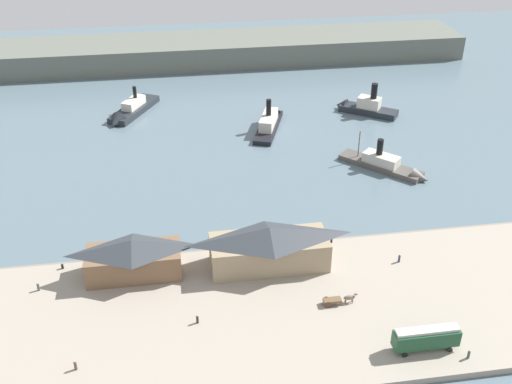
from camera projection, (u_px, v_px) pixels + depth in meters
ground_plane at (253, 240)px, 119.84m from camera, size 320.00×320.00×0.00m
quay_promenade at (272, 312)px, 100.87m from camera, size 110.00×36.00×1.20m
seawall_edge at (256, 248)px, 116.53m from camera, size 110.00×0.80×1.00m
ferry_shed_west_terminal at (133, 257)px, 106.81m from camera, size 17.00×7.67×7.35m
ferry_shed_central_terminal at (269, 246)px, 108.77m from camera, size 21.73×8.46×8.27m
street_tram at (426, 337)px, 91.60m from camera, size 10.25×2.52×4.14m
horse_cart at (339, 299)px, 101.30m from camera, size 5.90×1.46×1.87m
pedestrian_walking_east at (38, 287)px, 104.34m from camera, size 0.41×0.41×1.66m
pedestrian_standing_center at (197, 319)px, 97.42m from camera, size 0.40×0.40×1.62m
pedestrian_near_west_shed at (469, 355)px, 90.85m from camera, size 0.40×0.40×1.63m
pedestrian_walking_west at (399, 258)px, 111.28m from camera, size 0.41×0.41×1.67m
pedestrian_at_waters_edge at (75, 366)px, 88.91m from camera, size 0.43×0.43×1.73m
mooring_post_east at (62, 266)px, 109.74m from camera, size 0.44×0.44×0.90m
mooring_post_center_west at (331, 240)px, 116.73m from camera, size 0.44×0.44×0.90m
ferry_near_quay at (130, 111)px, 171.56m from camera, size 15.24×21.76×9.07m
ferry_approaching_west at (363, 107)px, 173.15m from camera, size 17.35×14.08×10.56m
ferry_outer_harbor at (390, 166)px, 143.38m from camera, size 18.96×19.17×9.50m
ferry_departing_north at (270, 121)px, 165.40m from camera, size 11.84×22.93×10.18m
far_headland at (207, 50)px, 211.08m from camera, size 180.00×24.00×8.00m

